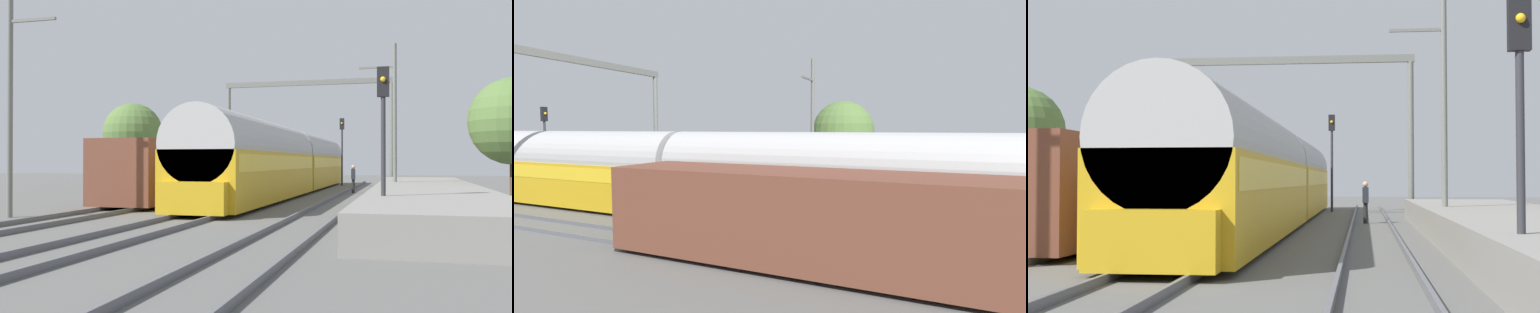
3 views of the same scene
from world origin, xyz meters
TOP-DOWN VIEW (x-y plane):
  - ground at (0.00, 0.00)m, footprint 120.00×120.00m
  - track_far_west at (-3.97, 0.00)m, footprint 1.52×60.00m
  - track_west at (0.00, 0.00)m, footprint 1.52×60.00m
  - track_east at (3.97, 0.00)m, footprint 1.52×60.00m
  - platform at (7.79, 2.00)m, footprint 4.40×28.00m
  - passenger_train at (0.00, 10.72)m, footprint 2.93×32.85m
  - freight_car at (-3.97, 2.88)m, footprint 2.80×13.00m
  - person_crossing at (3.77, 11.86)m, footprint 0.25×0.41m
  - railway_signal_far at (1.92, 22.58)m, footprint 0.36×0.30m
  - catenary_gantry at (0.00, 17.16)m, footprint 12.34×0.28m
  - catenary_pole_east_mid at (6.32, 6.35)m, footprint 1.90×0.20m
  - tree_east_background at (11.91, 5.96)m, footprint 4.22×4.22m

SIDE VIEW (x-z plane):
  - ground at x=0.00m, z-range 0.00..0.00m
  - track_far_west at x=-3.97m, z-range 0.00..0.16m
  - track_west at x=0.00m, z-range 0.00..0.16m
  - track_east at x=3.97m, z-range 0.00..0.16m
  - platform at x=7.79m, z-range 0.00..0.90m
  - person_crossing at x=3.77m, z-range 0.16..1.89m
  - freight_car at x=-3.97m, z-range 0.12..2.82m
  - passenger_train at x=0.00m, z-range 0.06..3.88m
  - railway_signal_far at x=1.92m, z-range 0.74..6.21m
  - tree_east_background at x=11.91m, z-range 0.88..6.88m
  - catenary_pole_east_mid at x=6.32m, z-range 0.15..8.15m
  - catenary_gantry at x=0.00m, z-range 1.69..9.55m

